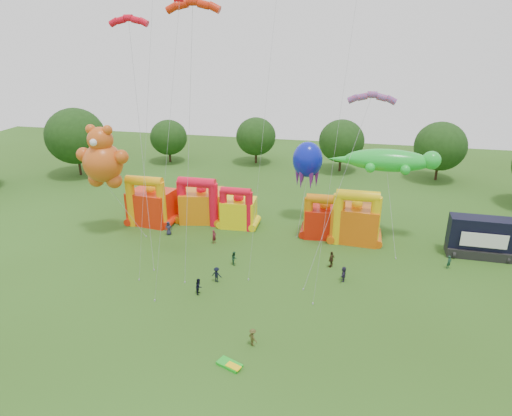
% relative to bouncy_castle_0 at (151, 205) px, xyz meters
% --- Properties ---
extents(ground, '(160.00, 160.00, 0.00)m').
position_rel_bouncy_castle_0_xyz_m(ground, '(15.80, -25.94, -2.67)').
color(ground, '#2A4814').
rests_on(ground, ground).
extents(tree_ring, '(124.98, 127.09, 12.07)m').
position_rel_bouncy_castle_0_xyz_m(tree_ring, '(14.60, -25.32, 3.59)').
color(tree_ring, '#352314').
rests_on(tree_ring, ground).
extents(bouncy_castle_0, '(6.08, 5.13, 7.06)m').
position_rel_bouncy_castle_0_xyz_m(bouncy_castle_0, '(0.00, 0.00, 0.00)').
color(bouncy_castle_0, red).
rests_on(bouncy_castle_0, ground).
extents(bouncy_castle_1, '(6.49, 5.59, 6.59)m').
position_rel_bouncy_castle_0_xyz_m(bouncy_castle_1, '(6.35, 2.31, -0.18)').
color(bouncy_castle_1, orange).
rests_on(bouncy_castle_1, ground).
extents(bouncy_castle_2, '(4.60, 3.75, 5.83)m').
position_rel_bouncy_castle_0_xyz_m(bouncy_castle_2, '(11.83, 1.44, -0.43)').
color(bouncy_castle_2, yellow).
rests_on(bouncy_castle_2, ground).
extents(bouncy_castle_3, '(5.34, 4.44, 5.98)m').
position_rel_bouncy_castle_0_xyz_m(bouncy_castle_3, '(23.26, 0.91, -0.39)').
color(bouncy_castle_3, red).
rests_on(bouncy_castle_3, ground).
extents(bouncy_castle_4, '(6.04, 4.99, 7.05)m').
position_rel_bouncy_castle_0_xyz_m(bouncy_castle_4, '(27.16, 0.39, -0.01)').
color(bouncy_castle_4, '#E15E0C').
rests_on(bouncy_castle_4, ground).
extents(stage_trailer, '(7.28, 2.99, 4.76)m').
position_rel_bouncy_castle_0_xyz_m(stage_trailer, '(41.42, -0.78, -0.38)').
color(stage_trailer, black).
rests_on(stage_trailer, ground).
extents(teddy_bear_kite, '(8.70, 4.89, 14.19)m').
position_rel_bouncy_castle_0_xyz_m(teddy_bear_kite, '(-3.62, -3.93, 6.23)').
color(teddy_bear_kite, '#CC5216').
rests_on(teddy_bear_kite, ground).
extents(gecko_kite, '(13.30, 8.48, 11.52)m').
position_rel_bouncy_castle_0_xyz_m(gecko_kite, '(30.72, 0.88, 4.67)').
color(gecko_kite, green).
rests_on(gecko_kite, ground).
extents(octopus_kite, '(3.99, 8.36, 11.05)m').
position_rel_bouncy_castle_0_xyz_m(octopus_kite, '(20.29, 5.39, 4.59)').
color(octopus_kite, '#0B17B2').
rests_on(octopus_kite, ground).
extents(parafoil_kites, '(29.98, 11.26, 28.18)m').
position_rel_bouncy_castle_0_xyz_m(parafoil_kites, '(15.93, -8.67, 8.41)').
color(parafoil_kites, red).
rests_on(parafoil_kites, ground).
extents(diamond_kites, '(21.03, 12.48, 33.95)m').
position_rel_bouncy_castle_0_xyz_m(diamond_kites, '(14.25, -11.84, 12.55)').
color(diamond_kites, red).
rests_on(diamond_kites, ground).
extents(folded_kite_bundle, '(2.23, 1.68, 0.31)m').
position_rel_bouncy_castle_0_xyz_m(folded_kite_bundle, '(18.05, -25.30, -2.53)').
color(folded_kite_bundle, green).
rests_on(folded_kite_bundle, ground).
extents(spectator_0, '(0.98, 0.73, 1.83)m').
position_rel_bouncy_castle_0_xyz_m(spectator_0, '(3.74, -3.16, -1.76)').
color(spectator_0, '#24253C').
rests_on(spectator_0, ground).
extents(spectator_1, '(0.68, 0.76, 1.76)m').
position_rel_bouncy_castle_0_xyz_m(spectator_1, '(10.22, -4.32, -1.79)').
color(spectator_1, '#571820').
rests_on(spectator_1, ground).
extents(spectator_2, '(0.79, 0.90, 1.56)m').
position_rel_bouncy_castle_0_xyz_m(spectator_2, '(14.06, -9.01, -1.89)').
color(spectator_2, '#1A4228').
rests_on(spectator_2, ground).
extents(spectator_3, '(1.17, 0.80, 1.67)m').
position_rel_bouncy_castle_0_xyz_m(spectator_3, '(13.24, -13.11, -1.83)').
color(spectator_3, black).
rests_on(spectator_3, ground).
extents(spectator_4, '(0.93, 1.21, 1.91)m').
position_rel_bouncy_castle_0_xyz_m(spectator_4, '(24.78, -7.33, -1.71)').
color(spectator_4, '#3B2A17').
rests_on(spectator_4, ground).
extents(spectator_5, '(0.50, 1.54, 1.66)m').
position_rel_bouncy_castle_0_xyz_m(spectator_5, '(26.22, -10.09, -1.84)').
color(spectator_5, '#272238').
rests_on(spectator_5, ground).
extents(spectator_6, '(1.07, 0.98, 1.83)m').
position_rel_bouncy_castle_0_xyz_m(spectator_6, '(28.16, -0.94, -1.75)').
color(spectator_6, '#54181A').
rests_on(spectator_6, ground).
extents(spectator_7, '(0.66, 0.64, 1.52)m').
position_rel_bouncy_castle_0_xyz_m(spectator_7, '(37.52, -4.81, -1.91)').
color(spectator_7, '#173B2A').
rests_on(spectator_7, ground).
extents(spectator_8, '(0.71, 0.87, 1.68)m').
position_rel_bouncy_castle_0_xyz_m(spectator_8, '(12.19, -15.72, -1.83)').
color(spectator_8, black).
rests_on(spectator_8, ground).
extents(spectator_9, '(1.15, 1.12, 1.58)m').
position_rel_bouncy_castle_0_xyz_m(spectator_9, '(19.23, -22.38, -1.88)').
color(spectator_9, '#47421C').
rests_on(spectator_9, ground).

